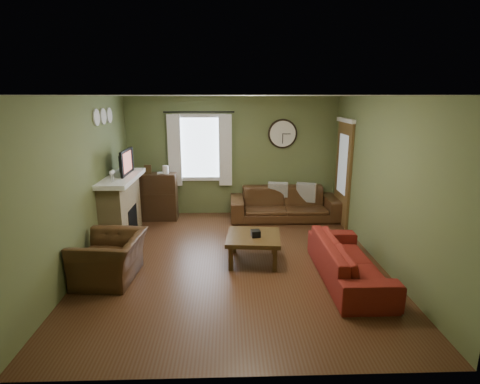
{
  "coord_description": "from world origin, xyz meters",
  "views": [
    {
      "loc": [
        -0.1,
        -5.61,
        2.59
      ],
      "look_at": [
        0.1,
        0.4,
        1.05
      ],
      "focal_mm": 28.0,
      "sensor_mm": 36.0,
      "label": 1
    }
  ],
  "objects_px": {
    "bookshelf": "(157,197)",
    "sofa_brown": "(284,204)",
    "coffee_table": "(253,248)",
    "armchair": "(110,258)",
    "sofa_red": "(349,261)"
  },
  "relations": [
    {
      "from": "bookshelf",
      "to": "sofa_brown",
      "type": "bearing_deg",
      "value": -1.14
    },
    {
      "from": "bookshelf",
      "to": "coffee_table",
      "type": "bearing_deg",
      "value": -48.99
    },
    {
      "from": "bookshelf",
      "to": "armchair",
      "type": "height_order",
      "value": "bookshelf"
    },
    {
      "from": "bookshelf",
      "to": "coffee_table",
      "type": "xyz_separation_m",
      "value": [
        1.92,
        -2.21,
        -0.28
      ]
    },
    {
      "from": "sofa_brown",
      "to": "coffee_table",
      "type": "height_order",
      "value": "sofa_brown"
    },
    {
      "from": "sofa_red",
      "to": "armchair",
      "type": "distance_m",
      "value": 3.44
    },
    {
      "from": "sofa_brown",
      "to": "sofa_red",
      "type": "xyz_separation_m",
      "value": [
        0.52,
        -2.81,
        -0.05
      ]
    },
    {
      "from": "sofa_red",
      "to": "coffee_table",
      "type": "distance_m",
      "value": 1.48
    },
    {
      "from": "sofa_red",
      "to": "coffee_table",
      "type": "relative_size",
      "value": 2.36
    },
    {
      "from": "sofa_brown",
      "to": "armchair",
      "type": "xyz_separation_m",
      "value": [
        -2.92,
        -2.68,
        -0.01
      ]
    },
    {
      "from": "sofa_brown",
      "to": "armchair",
      "type": "distance_m",
      "value": 3.97
    },
    {
      "from": "sofa_red",
      "to": "armchair",
      "type": "relative_size",
      "value": 1.96
    },
    {
      "from": "bookshelf",
      "to": "armchair",
      "type": "relative_size",
      "value": 1.0
    },
    {
      "from": "sofa_brown",
      "to": "sofa_red",
      "type": "height_order",
      "value": "sofa_brown"
    },
    {
      "from": "armchair",
      "to": "coffee_table",
      "type": "relative_size",
      "value": 1.2
    }
  ]
}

